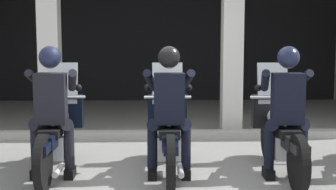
{
  "coord_description": "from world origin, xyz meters",
  "views": [
    {
      "loc": [
        -0.18,
        -6.2,
        1.73
      ],
      "look_at": [
        0.0,
        0.04,
        0.95
      ],
      "focal_mm": 52.94,
      "sensor_mm": 36.0,
      "label": 1
    }
  ],
  "objects_px": {
    "police_officer_left": "(51,101)",
    "motorcycle_right": "(280,132)",
    "police_officer_center": "(169,101)",
    "motorcycle_left": "(57,132)",
    "motorcycle_center": "(168,132)",
    "police_officer_right": "(287,101)"
  },
  "relations": [
    {
      "from": "motorcycle_center",
      "to": "police_officer_center",
      "type": "distance_m",
      "value": 0.52
    },
    {
      "from": "motorcycle_left",
      "to": "police_officer_left",
      "type": "xyz_separation_m",
      "value": [
        -0.0,
        -0.28,
        0.44
      ]
    },
    {
      "from": "police_officer_center",
      "to": "police_officer_right",
      "type": "xyz_separation_m",
      "value": [
        1.4,
        -0.04,
        -0.0
      ]
    },
    {
      "from": "motorcycle_left",
      "to": "police_officer_right",
      "type": "height_order",
      "value": "police_officer_right"
    },
    {
      "from": "motorcycle_left",
      "to": "police_officer_right",
      "type": "xyz_separation_m",
      "value": [
        2.79,
        -0.38,
        0.44
      ]
    },
    {
      "from": "motorcycle_left",
      "to": "police_officer_left",
      "type": "bearing_deg",
      "value": -94.55
    },
    {
      "from": "motorcycle_center",
      "to": "motorcycle_right",
      "type": "height_order",
      "value": "same"
    },
    {
      "from": "police_officer_right",
      "to": "police_officer_center",
      "type": "bearing_deg",
      "value": -174.95
    },
    {
      "from": "police_officer_center",
      "to": "police_officer_right",
      "type": "bearing_deg",
      "value": -2.33
    },
    {
      "from": "police_officer_right",
      "to": "police_officer_left",
      "type": "bearing_deg",
      "value": -175.18
    },
    {
      "from": "motorcycle_left",
      "to": "motorcycle_right",
      "type": "distance_m",
      "value": 2.79
    },
    {
      "from": "motorcycle_left",
      "to": "motorcycle_right",
      "type": "relative_size",
      "value": 1.0
    },
    {
      "from": "police_officer_left",
      "to": "police_officer_center",
      "type": "xyz_separation_m",
      "value": [
        1.4,
        -0.05,
        0.0
      ]
    },
    {
      "from": "motorcycle_center",
      "to": "police_officer_left",
      "type": "bearing_deg",
      "value": -171.24
    },
    {
      "from": "motorcycle_right",
      "to": "motorcycle_left",
      "type": "bearing_deg",
      "value": -175.18
    },
    {
      "from": "motorcycle_right",
      "to": "motorcycle_center",
      "type": "bearing_deg",
      "value": -174.95
    },
    {
      "from": "police_officer_left",
      "to": "motorcycle_right",
      "type": "height_order",
      "value": "police_officer_left"
    },
    {
      "from": "police_officer_left",
      "to": "motorcycle_right",
      "type": "distance_m",
      "value": 2.83
    },
    {
      "from": "police_officer_left",
      "to": "police_officer_right",
      "type": "relative_size",
      "value": 1.0
    },
    {
      "from": "motorcycle_left",
      "to": "motorcycle_center",
      "type": "distance_m",
      "value": 1.4
    },
    {
      "from": "police_officer_left",
      "to": "police_officer_center",
      "type": "bearing_deg",
      "value": -6.41
    },
    {
      "from": "motorcycle_right",
      "to": "police_officer_center",
      "type": "bearing_deg",
      "value": -163.41
    }
  ]
}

